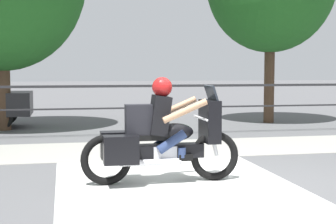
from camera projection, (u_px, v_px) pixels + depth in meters
The scene contains 5 objects.
ground_plane at pixel (226, 185), 7.31m from camera, with size 120.00×120.00×0.00m, color #565659.
sidewalk_band at pixel (175, 148), 10.63m from camera, with size 44.00×2.40×0.01m, color #99968E.
crosswalk_band at pixel (181, 190), 6.97m from camera, with size 3.34×6.00×0.01m, color silver.
fence_railing at pixel (156, 96), 12.62m from camera, with size 36.00×0.05×1.26m.
motorcycle at pixel (160, 136), 7.39m from camera, with size 2.32×0.76×1.53m.
Camera 1 is at (-2.26, -6.88, 1.65)m, focal length 55.00 mm.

